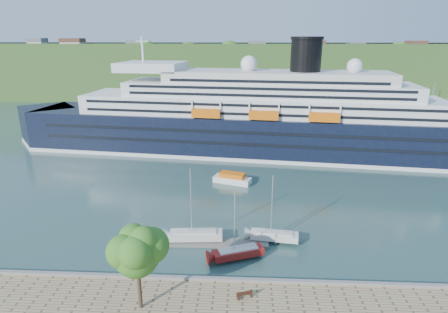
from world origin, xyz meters
The scene contains 11 objects.
ground centered at (0.00, 0.00, 0.00)m, with size 400.00×400.00×0.00m, color #284746.
far_hillside centered at (0.00, 145.00, 12.00)m, with size 400.00×50.00×24.00m, color #355923.
quay_coping centered at (0.00, -0.20, 1.15)m, with size 220.00×0.50×0.30m, color slate.
cruise_ship centered at (5.47, 52.37, 13.52)m, with size 120.39×17.53×27.03m, color black, non-canonical shape.
park_bench centered at (4.73, -3.00, 1.55)m, with size 1.70×0.70×1.09m, color #3F1E12, non-canonical shape.
promenade_tree centered at (-5.59, -4.96, 5.89)m, with size 5.91×5.91×9.78m, color #2C5E18, non-canonical shape.
floating_pontoon centered at (-0.46, 9.00, 0.19)m, with size 16.96×2.07×0.38m, color gray, non-canonical shape.
sailboat_white_near centered at (-1.82, 9.47, 5.10)m, with size 7.89×2.19×10.19m, color silver, non-canonical shape.
sailboat_red centered at (3.97, 5.59, 4.62)m, with size 7.16×1.99×9.25m, color maroon, non-canonical shape.
sailboat_white_far centered at (8.85, 10.03, 4.61)m, with size 7.13×1.98×9.21m, color silver, non-canonical shape.
tender_launch centered at (2.44, 31.57, 1.00)m, with size 7.26×2.48×2.01m, color orange, non-canonical shape.
Camera 1 is at (4.34, -35.57, 26.82)m, focal length 30.00 mm.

